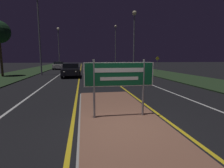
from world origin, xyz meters
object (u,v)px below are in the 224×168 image
object	(u,v)px
streetlight_right_near	(134,29)
car_approaching_0	(71,70)
highway_sign	(119,77)
streetlight_left_near	(39,28)
car_receding_2	(113,64)
car_approaching_1	(59,65)
streetlight_right_far	(116,40)
car_receding_0	(118,70)
car_receding_1	(123,66)
streetlight_left_far	(59,41)
warning_sign	(157,63)

from	to	relation	value
streetlight_right_near	car_approaching_0	bearing A→B (deg)	-150.24
highway_sign	streetlight_left_near	xyz separation A→B (m)	(-6.32, 17.31, 4.18)
car_receding_2	car_approaching_1	bearing A→B (deg)	-154.88
streetlight_right_far	car_approaching_1	world-z (taller)	streetlight_right_far
streetlight_left_near	car_receding_0	bearing A→B (deg)	-24.73
car_approaching_0	car_approaching_1	world-z (taller)	car_approaching_0
car_receding_0	car_receding_1	xyz separation A→B (m)	(3.12, 11.45, -0.05)
car_receding_2	car_approaching_1	world-z (taller)	car_approaching_1
streetlight_left_far	streetlight_right_far	size ratio (longest dim) A/B	0.89
car_receding_1	car_receding_2	xyz separation A→B (m)	(-0.05, 9.57, -0.01)
car_approaching_0	car_receding_1	bearing A→B (deg)	51.09
streetlight_left_near	streetlight_left_far	xyz separation A→B (m)	(0.21, 16.31, 0.06)
streetlight_left_far	car_approaching_1	xyz separation A→B (m)	(0.42, -4.79, -4.98)
car_approaching_0	car_receding_0	bearing A→B (deg)	-13.01
car_receding_1	car_approaching_0	world-z (taller)	car_approaching_0
highway_sign	car_approaching_1	size ratio (longest dim) A/B	0.59
car_receding_1	warning_sign	distance (m)	7.08
car_receding_1	warning_sign	bearing A→B (deg)	-56.28
car_receding_0	car_approaching_1	size ratio (longest dim) A/B	1.16
car_receding_0	car_approaching_1	world-z (taller)	car_approaching_1
warning_sign	car_approaching_0	bearing A→B (deg)	-160.17
streetlight_right_near	car_receding_2	distance (m)	15.83
highway_sign	streetlight_right_near	distance (m)	20.87
streetlight_left_far	streetlight_right_far	xyz separation A→B (m)	(12.48, 0.83, 0.48)
car_receding_2	warning_sign	distance (m)	15.95
highway_sign	car_approaching_0	xyz separation A→B (m)	(-2.48, 14.35, -0.70)
streetlight_right_far	car_receding_1	size ratio (longest dim) A/B	2.30
streetlight_left_near	car_approaching_1	world-z (taller)	streetlight_left_near
highway_sign	car_receding_1	size ratio (longest dim) A/B	0.58
streetlight_right_near	car_approaching_1	bearing A→B (deg)	141.53
streetlight_left_near	car_approaching_0	world-z (taller)	streetlight_left_near
streetlight_right_near	car_approaching_1	world-z (taller)	streetlight_right_near
streetlight_right_near	car_receding_0	bearing A→B (deg)	-120.00
car_approaching_1	warning_sign	xyz separation A→B (m)	(15.39, -10.07, 0.68)
highway_sign	streetlight_left_far	bearing A→B (deg)	100.29
highway_sign	car_receding_2	distance (m)	34.67
car_receding_0	car_receding_2	bearing A→B (deg)	81.69
car_receding_0	car_approaching_0	bearing A→B (deg)	166.99
car_receding_0	warning_sign	bearing A→B (deg)	38.49
streetlight_right_near	car_approaching_1	size ratio (longest dim) A/B	2.15
car_approaching_0	highway_sign	bearing A→B (deg)	-80.20
streetlight_right_far	car_approaching_1	size ratio (longest dim) A/B	2.33
car_receding_2	car_receding_1	bearing A→B (deg)	-89.71
car_receding_0	car_approaching_1	bearing A→B (deg)	118.09
highway_sign	car_receding_0	bearing A→B (deg)	78.48
streetlight_right_far	car_receding_2	xyz separation A→B (m)	(-0.63, -0.26, -5.52)
streetlight_right_near	warning_sign	xyz separation A→B (m)	(3.46, -0.60, -4.76)
streetlight_left_far	car_approaching_0	xyz separation A→B (m)	(3.62, -19.26, -4.94)
streetlight_right_near	car_receding_2	world-z (taller)	streetlight_right_near
streetlight_left_near	streetlight_left_far	world-z (taller)	streetlight_left_near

